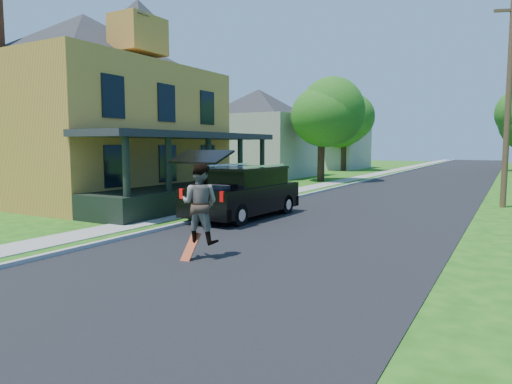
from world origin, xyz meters
The scene contains 14 objects.
ground centered at (0.00, 0.00, 0.00)m, with size 140.00×140.00×0.00m, color #1B5310.
street centered at (0.00, 20.00, 0.00)m, with size 8.00×120.00×0.02m, color black.
curb centered at (-4.05, 20.00, 0.00)m, with size 0.15×120.00×0.12m, color #A2A29C.
sidewalk centered at (-5.60, 20.00, 0.00)m, with size 1.30×120.00×0.03m, color gray.
front_walk centered at (-9.50, 6.00, 0.00)m, with size 6.50×1.20×0.03m, color gray.
main_house centered at (-12.80, 5.99, 4.92)m, with size 15.56×15.56×10.10m.
neighbor_house_mid centered at (-13.50, 24.00, 4.19)m, with size 12.78×12.78×8.30m.
neighbor_house_far centered at (-13.50, 40.00, 4.19)m, with size 12.78×12.78×8.30m.
black_suv centered at (-3.20, 4.44, 0.93)m, with size 2.21×5.31×2.44m.
skateboarder centered at (-1.00, -1.09, 1.26)m, with size 1.02×0.87×1.83m.
skateboard centered at (-1.07, -1.39, 0.22)m, with size 0.30×0.50×0.75m.
tree_left_mid centered at (-7.01, 21.60, 4.85)m, with size 5.20×5.07×7.63m.
tree_left_far centered at (-10.19, 36.02, 5.37)m, with size 7.11×7.26×8.43m.
utility_pole_near centered at (4.85, 12.16, 4.40)m, with size 1.41×0.59×8.54m.
Camera 1 is at (5.18, -9.41, 2.58)m, focal length 32.00 mm.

